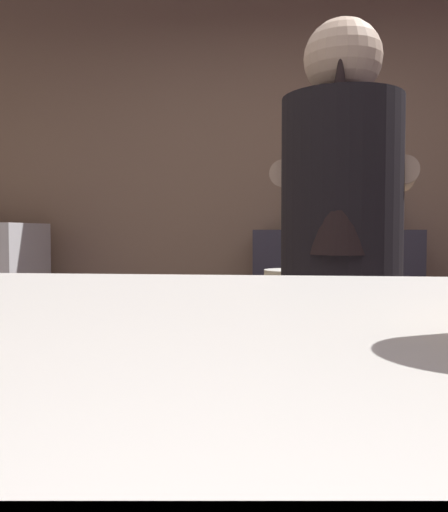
{
  "coord_description": "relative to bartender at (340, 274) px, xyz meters",
  "views": [
    {
      "loc": [
        -0.16,
        -1.39,
        1.11
      ],
      "look_at": [
        -0.22,
        -0.75,
        1.08
      ],
      "focal_mm": 37.82,
      "sensor_mm": 36.0,
      "label": 1
    }
  ],
  "objects": [
    {
      "name": "back_shelf",
      "position": [
        0.16,
        1.75,
        -0.43
      ],
      "size": [
        0.98,
        0.36,
        1.12
      ],
      "primitive_type": "cube",
      "color": "#363343",
      "rests_on": "ground"
    },
    {
      "name": "bottle_soy",
      "position": [
        0.5,
        1.84,
        0.21
      ],
      "size": [
        0.07,
        0.07,
        0.21
      ],
      "color": "#38519F",
      "rests_on": "back_shelf"
    },
    {
      "name": "bottle_hot_sauce",
      "position": [
        0.37,
        1.82,
        0.2
      ],
      "size": [
        0.07,
        0.07,
        0.18
      ],
      "color": "#346199",
      "rests_on": "back_shelf"
    },
    {
      "name": "mixing_bowl",
      "position": [
        -0.13,
        0.54,
        -0.06
      ],
      "size": [
        0.21,
        0.21,
        0.06
      ],
      "primitive_type": "cylinder",
      "color": "silver",
      "rests_on": "prep_counter"
    },
    {
      "name": "prep_counter",
      "position": [
        0.33,
        0.46,
        -0.54
      ],
      "size": [
        2.1,
        0.6,
        0.91
      ],
      "primitive_type": "cube",
      "color": "brown",
      "rests_on": "ground"
    },
    {
      "name": "chefs_knife",
      "position": [
        0.28,
        0.41,
        -0.08
      ],
      "size": [
        0.24,
        0.1,
        0.01
      ],
      "primitive_type": "cube",
      "rotation": [
        0.0,
        0.0,
        -0.31
      ],
      "color": "silver",
      "rests_on": "prep_counter"
    },
    {
      "name": "bartender",
      "position": [
        0.0,
        0.0,
        0.0
      ],
      "size": [
        0.47,
        0.54,
        1.71
      ],
      "rotation": [
        0.0,
        0.0,
        1.38
      ],
      "color": "#262D36",
      "rests_on": "ground"
    },
    {
      "name": "wall_back",
      "position": [
        -0.02,
        2.03,
        0.36
      ],
      "size": [
        5.2,
        0.1,
        2.7
      ],
      "primitive_type": "cube",
      "color": "#94745D",
      "rests_on": "ground"
    },
    {
      "name": "bottle_vinegar",
      "position": [
        -0.01,
        1.67,
        0.22
      ],
      "size": [
        0.07,
        0.07,
        0.23
      ],
      "color": "#CCD177",
      "rests_on": "back_shelf"
    },
    {
      "name": "bottle_olive_oil",
      "position": [
        0.06,
        1.77,
        0.22
      ],
      "size": [
        0.06,
        0.06,
        0.25
      ],
      "color": "black",
      "rests_on": "back_shelf"
    }
  ]
}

